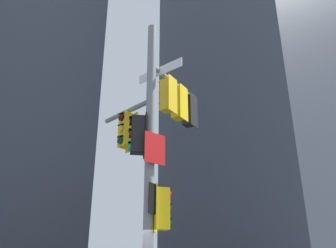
# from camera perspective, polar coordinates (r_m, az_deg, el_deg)

# --- Properties ---
(building_tower_right) EXTENTS (16.00, 16.00, 50.33)m
(building_tower_right) POSITION_cam_1_polar(r_m,az_deg,el_deg) (37.01, 16.24, 18.15)
(building_tower_right) COLOR #4C5460
(building_tower_right) RESTS_ON ground
(building_mid_block) EXTENTS (12.52, 12.52, 46.28)m
(building_mid_block) POSITION_cam_1_polar(r_m,az_deg,el_deg) (40.57, -21.38, 11.38)
(building_mid_block) COLOR #4C5460
(building_mid_block) RESTS_ON ground
(signal_pole_assembly) EXTENTS (2.85, 2.59, 8.34)m
(signal_pole_assembly) POSITION_cam_1_polar(r_m,az_deg,el_deg) (9.65, -1.82, -2.67)
(signal_pole_assembly) COLOR gray
(signal_pole_assembly) RESTS_ON ground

